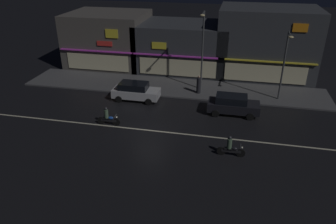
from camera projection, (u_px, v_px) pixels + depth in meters
name	position (u px, v px, depth m)	size (l,w,h in m)	color
ground_plane	(150.00, 130.00, 24.89)	(140.00, 140.00, 0.00)	black
lane_divider_stripe	(150.00, 130.00, 24.88)	(28.83, 0.16, 0.01)	beige
sidewalk_far	(172.00, 87.00, 32.73)	(30.35, 5.07, 0.14)	#4C4C4F
storefront_left_block	(266.00, 42.00, 34.73)	(10.16, 7.17, 7.31)	#383A3F
storefront_center_block	(183.00, 47.00, 36.94)	(10.38, 7.34, 5.33)	#383A3F
storefront_right_block	(109.00, 39.00, 38.62)	(9.04, 7.70, 6.13)	#56514C
streetlamp_west	(202.00, 46.00, 30.02)	(0.44, 1.64, 7.56)	#47494C
streetlamp_mid	(285.00, 61.00, 28.07)	(0.44, 1.64, 6.26)	#47494C
pedestrian_on_sidewalk	(199.00, 85.00, 30.82)	(0.42, 0.42, 1.78)	#232328
parked_car_near_kerb	(233.00, 104.00, 27.10)	(4.30, 1.98, 1.67)	black
parked_car_trailing	(136.00, 91.00, 29.71)	(4.30, 1.98, 1.67)	silver
motorcycle_lead	(108.00, 117.00, 25.47)	(1.90, 0.60, 1.52)	black
motorcycle_following	(231.00, 148.00, 21.52)	(1.90, 0.60, 1.52)	black
traffic_cone	(238.00, 105.00, 28.40)	(0.36, 0.36, 0.55)	orange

